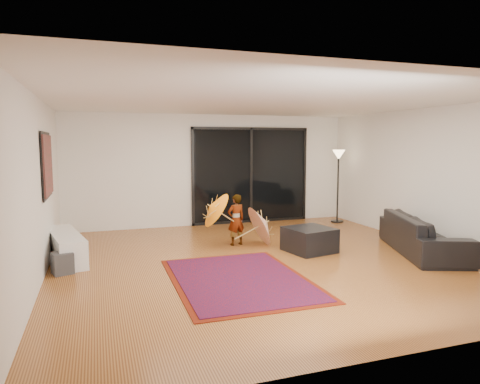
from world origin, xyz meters
name	(u,v)px	position (x,y,z in m)	size (l,w,h in m)	color
floor	(265,260)	(0.00, 0.00, 0.00)	(7.00, 7.00, 0.00)	#AA6A2E
ceiling	(266,101)	(0.00, 0.00, 2.70)	(7.00, 7.00, 0.00)	white
wall_back	(212,170)	(0.00, 3.50, 1.35)	(7.00, 7.00, 0.00)	silver
wall_front	(410,215)	(0.00, -3.50, 1.35)	(7.00, 7.00, 0.00)	silver
wall_left	(38,189)	(-3.50, 0.00, 1.35)	(7.00, 7.00, 0.00)	silver
wall_right	(433,177)	(3.50, 0.00, 1.35)	(7.00, 7.00, 0.00)	silver
sliding_door	(251,175)	(1.00, 3.47, 1.20)	(3.06, 0.07, 2.40)	black
painting	(47,165)	(-3.46, 1.00, 1.65)	(0.04, 1.28, 1.08)	black
media_console	(66,246)	(-3.25, 1.13, 0.24)	(0.43, 1.71, 0.47)	white
speaker	(62,263)	(-3.25, 0.30, 0.16)	(0.29, 0.29, 0.33)	#424244
persian_rug	(239,279)	(-0.75, -0.85, 0.01)	(1.96, 2.72, 0.02)	#591507
sofa	(423,234)	(2.95, -0.43, 0.35)	(2.37, 0.92, 0.69)	black
ottoman	(309,240)	(1.01, 0.30, 0.22)	(0.78, 0.78, 0.45)	black
floor_lamp	(338,165)	(3.10, 2.77, 1.45)	(0.32, 0.32, 1.84)	black
child	(236,220)	(-0.13, 1.23, 0.51)	(0.37, 0.24, 1.01)	#999999
parasol_orange	(209,210)	(-0.68, 1.18, 0.73)	(0.56, 0.74, 0.84)	orange
parasol_white	(267,219)	(0.47, 1.08, 0.50)	(0.51, 0.83, 0.91)	silver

